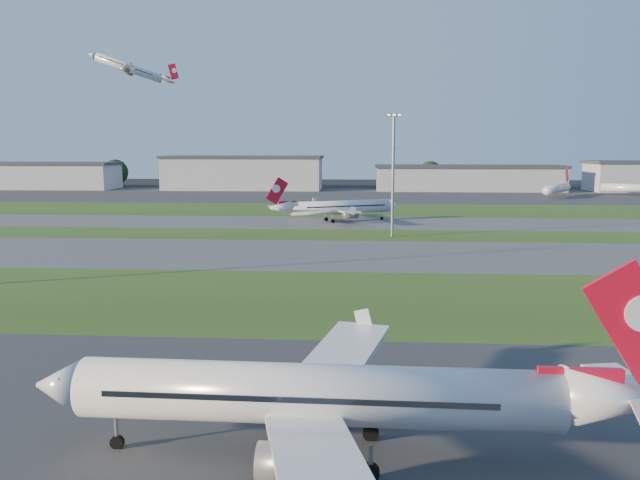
# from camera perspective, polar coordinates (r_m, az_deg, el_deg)

# --- Properties ---
(grass_strip_a) EXTENTS (300.00, 34.00, 0.01)m
(grass_strip_a) POSITION_cam_1_polar(r_m,az_deg,el_deg) (78.46, -2.51, -5.36)
(grass_strip_a) COLOR #354D19
(grass_strip_a) RESTS_ON ground
(taxiway_a) EXTENTS (300.00, 32.00, 0.01)m
(taxiway_a) POSITION_cam_1_polar(r_m,az_deg,el_deg) (110.65, -0.62, -1.30)
(taxiway_a) COLOR #515154
(taxiway_a) RESTS_ON ground
(grass_strip_b) EXTENTS (300.00, 18.00, 0.01)m
(grass_strip_b) POSITION_cam_1_polar(r_m,az_deg,el_deg) (135.29, 0.20, 0.49)
(grass_strip_b) COLOR #354D19
(grass_strip_b) RESTS_ON ground
(taxiway_b) EXTENTS (300.00, 26.00, 0.01)m
(taxiway_b) POSITION_cam_1_polar(r_m,az_deg,el_deg) (157.07, 0.71, 1.59)
(taxiway_b) COLOR #515154
(taxiway_b) RESTS_ON ground
(grass_strip_c) EXTENTS (300.00, 40.00, 0.01)m
(grass_strip_c) POSITION_cam_1_polar(r_m,az_deg,el_deg) (189.84, 1.26, 2.78)
(grass_strip_c) COLOR #354D19
(grass_strip_c) RESTS_ON ground
(apron_far) EXTENTS (400.00, 80.00, 0.01)m
(apron_far) POSITION_cam_1_polar(r_m,az_deg,el_deg) (249.57, 1.89, 4.13)
(apron_far) COLOR #333335
(apron_far) RESTS_ON ground
(airliner_parked) EXTENTS (35.78, 30.37, 11.17)m
(airliner_parked) POSITION_cam_1_polar(r_m,az_deg,el_deg) (38.58, 0.08, -14.08)
(airliner_parked) COLOR silver
(airliner_parked) RESTS_ON ground
(airliner_taxiing) EXTENTS (31.02, 26.41, 10.36)m
(airliner_taxiing) POSITION_cam_1_polar(r_m,az_deg,el_deg) (159.02, 1.82, 2.99)
(airliner_taxiing) COLOR silver
(airliner_taxiing) RESTS_ON ground
(airliner_departing) EXTENTS (30.62, 25.68, 9.70)m
(airliner_departing) POSITION_cam_1_polar(r_m,az_deg,el_deg) (255.02, -17.00, 14.79)
(airliner_departing) COLOR silver
(mini_jet_near) EXTENTS (16.87, 25.03, 9.48)m
(mini_jet_near) POSITION_cam_1_polar(r_m,az_deg,el_deg) (254.40, 20.85, 4.41)
(mini_jet_near) COLOR silver
(mini_jet_near) RESTS_ON ground
(mini_jet_far) EXTENTS (27.26, 12.46, 9.48)m
(mini_jet_far) POSITION_cam_1_polar(r_m,az_deg,el_deg) (271.93, 27.06, 4.26)
(mini_jet_far) COLOR silver
(mini_jet_far) RESTS_ON ground
(light_mast_centre) EXTENTS (3.20, 0.70, 25.80)m
(light_mast_centre) POSITION_cam_1_polar(r_m,az_deg,el_deg) (131.94, 6.71, 6.69)
(light_mast_centre) COLOR gray
(light_mast_centre) RESTS_ON ground
(hangar_far_west) EXTENTS (91.80, 23.00, 12.20)m
(hangar_far_west) POSITION_cam_1_polar(r_m,az_deg,el_deg) (320.90, -25.87, 5.35)
(hangar_far_west) COLOR #A6A7AE
(hangar_far_west) RESTS_ON ground
(hangar_west) EXTENTS (71.40, 23.00, 15.20)m
(hangar_west) POSITION_cam_1_polar(r_m,az_deg,el_deg) (284.03, -7.05, 6.13)
(hangar_west) COLOR #A6A7AE
(hangar_west) RESTS_ON ground
(hangar_east) EXTENTS (81.60, 23.00, 11.20)m
(hangar_east) POSITION_cam_1_polar(r_m,az_deg,el_deg) (282.87, 13.37, 5.56)
(hangar_east) COLOR #A6A7AE
(hangar_east) RESTS_ON ground
(tree_west) EXTENTS (12.10, 12.10, 13.20)m
(tree_west) POSITION_cam_1_polar(r_m,az_deg,el_deg) (316.95, -18.21, 5.92)
(tree_west) COLOR black
(tree_west) RESTS_ON ground
(tree_mid_west) EXTENTS (9.90, 9.90, 10.80)m
(tree_mid_west) POSITION_cam_1_polar(r_m,az_deg,el_deg) (291.41, -1.78, 5.90)
(tree_mid_west) COLOR black
(tree_mid_west) RESTS_ON ground
(tree_mid_east) EXTENTS (11.55, 11.55, 12.60)m
(tree_mid_east) POSITION_cam_1_polar(r_m,az_deg,el_deg) (294.65, 10.04, 5.99)
(tree_mid_east) COLOR black
(tree_mid_east) RESTS_ON ground
(tree_east) EXTENTS (10.45, 10.45, 11.40)m
(tree_east) POSITION_cam_1_polar(r_m,az_deg,el_deg) (309.86, 24.06, 5.38)
(tree_east) COLOR black
(tree_east) RESTS_ON ground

